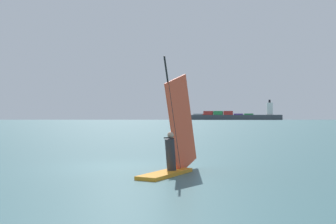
{
  "coord_description": "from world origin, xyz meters",
  "views": [
    {
      "loc": [
        8.02,
        -13.0,
        1.86
      ],
      "look_at": [
        -2.33,
        9.74,
        2.31
      ],
      "focal_mm": 41.49,
      "sensor_mm": 36.0,
      "label": 1
    }
  ],
  "objects": [
    {
      "name": "cargo_ship",
      "position": [
        -195.02,
        743.22,
        7.78
      ],
      "size": [
        193.31,
        69.81,
        39.55
      ],
      "rotation": [
        0.0,
        0.0,
        3.38
      ],
      "color": "#3F444C",
      "rests_on": "ground_plane"
    },
    {
      "name": "windsurfer",
      "position": [
        2.69,
        -0.83,
        0.92
      ],
      "size": [
        0.9,
        3.78,
        4.06
      ],
      "rotation": [
        0.0,
        0.0,
        4.65
      ],
      "color": "orange",
      "rests_on": "ground_plane"
    },
    {
      "name": "ground_plane",
      "position": [
        0.0,
        0.0,
        0.0
      ],
      "size": [
        4000.0,
        4000.0,
        0.0
      ],
      "primitive_type": "plane",
      "color": "#386066"
    }
  ]
}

